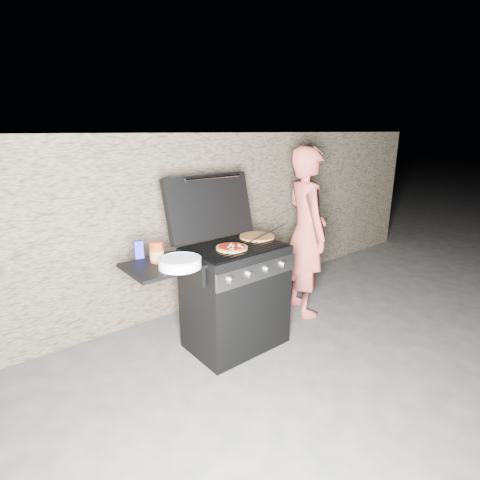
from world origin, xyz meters
TOP-DOWN VIEW (x-y plane):
  - ground at (0.00, 0.00)m, footprint 50.00×50.00m
  - stone_wall at (0.00, 1.05)m, footprint 8.00×0.35m
  - gas_grill at (-0.25, 0.00)m, footprint 1.34×0.79m
  - pizza_topped at (-0.08, -0.05)m, footprint 0.33×0.33m
  - pizza_plain at (0.30, 0.07)m, footprint 0.40×0.40m
  - sauce_jar at (-0.67, 0.07)m, footprint 0.11×0.11m
  - blue_carton at (-0.74, 0.23)m, footprint 0.07×0.05m
  - plate_stack at (-0.60, -0.14)m, footprint 0.38×0.38m
  - person at (0.95, 0.07)m, footprint 0.62×0.73m
  - tongs at (0.35, 0.00)m, footprint 0.44×0.04m

SIDE VIEW (x-z plane):
  - ground at x=0.00m, z-range 0.00..0.00m
  - gas_grill at x=-0.25m, z-range 0.00..0.91m
  - person at x=0.95m, z-range 0.00..1.69m
  - stone_wall at x=0.00m, z-range 0.00..1.80m
  - pizza_plain at x=0.30m, z-range 0.91..0.93m
  - pizza_topped at x=-0.08m, z-range 0.91..0.94m
  - plate_stack at x=-0.60m, z-range 0.90..0.97m
  - tongs at x=0.35m, z-range 0.91..1.00m
  - blue_carton at x=-0.74m, z-range 0.90..1.04m
  - sauce_jar at x=-0.67m, z-range 0.90..1.06m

